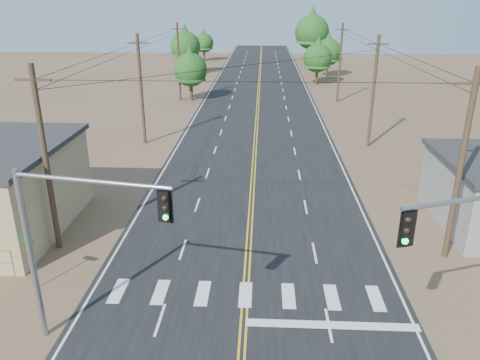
{
  "coord_description": "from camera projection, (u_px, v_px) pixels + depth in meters",
  "views": [
    {
      "loc": [
        0.65,
        -10.32,
        12.91
      ],
      "look_at": [
        -0.54,
        13.75,
        3.5
      ],
      "focal_mm": 35.0,
      "sensor_mm": 36.0,
      "label": 1
    }
  ],
  "objects": [
    {
      "name": "utility_pole_right_far",
      "position": [
        340.0,
        62.0,
        60.36
      ],
      "size": [
        1.8,
        0.3,
        10.0
      ],
      "color": "#4C3826",
      "rests_on": "ground"
    },
    {
      "name": "street_sign",
      "position": [
        29.0,
        255.0,
        21.57
      ],
      "size": [
        0.77,
        0.3,
        2.71
      ],
      "rotation": [
        0.0,
        0.0,
        -0.35
      ],
      "color": "gray",
      "rests_on": "ground"
    },
    {
      "name": "tree_left_far",
      "position": [
        204.0,
        41.0,
        101.01
      ],
      "size": [
        4.14,
        4.14,
        6.91
      ],
      "color": "#3F2D1E",
      "rests_on": "ground"
    },
    {
      "name": "utility_pole_right_near",
      "position": [
        461.0,
        166.0,
        23.14
      ],
      "size": [
        1.8,
        0.3,
        10.0
      ],
      "color": "#4C3826",
      "rests_on": "ground"
    },
    {
      "name": "signal_mast_left",
      "position": [
        67.0,
        233.0,
        17.05
      ],
      "size": [
        5.97,
        1.42,
        7.25
      ],
      "rotation": [
        0.0,
        0.0,
        -0.18
      ],
      "color": "gray",
      "rests_on": "ground"
    },
    {
      "name": "utility_pole_left_mid",
      "position": [
        141.0,
        89.0,
        42.71
      ],
      "size": [
        1.8,
        0.3,
        10.0
      ],
      "color": "#4C3826",
      "rests_on": "ground"
    },
    {
      "name": "utility_pole_right_mid",
      "position": [
        373.0,
        91.0,
        41.75
      ],
      "size": [
        1.8,
        0.3,
        10.0
      ],
      "color": "#4C3826",
      "rests_on": "ground"
    },
    {
      "name": "utility_pole_left_near",
      "position": [
        46.0,
        160.0,
        24.11
      ],
      "size": [
        1.8,
        0.3,
        10.0
      ],
      "color": "#4C3826",
      "rests_on": "ground"
    },
    {
      "name": "tree_left_near",
      "position": [
        190.0,
        66.0,
        61.58
      ],
      "size": [
        4.4,
        4.4,
        7.34
      ],
      "color": "#3F2D1E",
      "rests_on": "ground"
    },
    {
      "name": "utility_pole_left_far",
      "position": [
        179.0,
        61.0,
        61.32
      ],
      "size": [
        1.8,
        0.3,
        10.0
      ],
      "color": "#4C3826",
      "rests_on": "ground"
    },
    {
      "name": "tree_right_near",
      "position": [
        318.0,
        55.0,
        73.13
      ],
      "size": [
        4.44,
        4.44,
        7.4
      ],
      "color": "#3F2D1E",
      "rests_on": "ground"
    },
    {
      "name": "tree_left_mid",
      "position": [
        185.0,
        43.0,
        82.59
      ],
      "size": [
        5.29,
        5.29,
        8.81
      ],
      "color": "#3F2D1E",
      "rests_on": "ground"
    },
    {
      "name": "road",
      "position": [
        255.0,
        151.0,
        42.23
      ],
      "size": [
        15.0,
        200.0,
        0.02
      ],
      "primitive_type": "cube",
      "color": "black",
      "rests_on": "ground"
    },
    {
      "name": "tree_right_mid",
      "position": [
        328.0,
        49.0,
        80.38
      ],
      "size": [
        4.57,
        4.57,
        7.61
      ],
      "color": "#3F2D1E",
      "rests_on": "ground"
    },
    {
      "name": "tree_right_far",
      "position": [
        312.0,
        28.0,
        95.42
      ],
      "size": [
        6.93,
        6.93,
        11.56
      ],
      "color": "#3F2D1E",
      "rests_on": "ground"
    }
  ]
}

